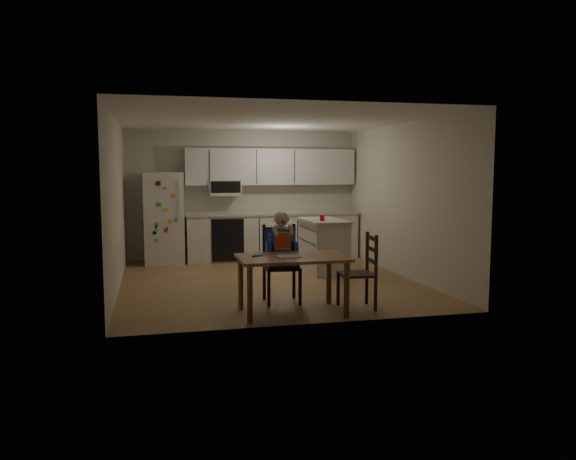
% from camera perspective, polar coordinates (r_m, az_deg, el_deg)
% --- Properties ---
extents(room, '(4.52, 5.01, 2.51)m').
position_cam_1_polar(room, '(9.15, -2.61, 3.03)').
color(room, olive).
rests_on(room, ground).
extents(refrigerator, '(0.72, 0.70, 1.70)m').
position_cam_1_polar(refrigerator, '(10.68, -12.51, 1.19)').
color(refrigerator, silver).
rests_on(refrigerator, ground).
extents(kitchen_run, '(3.37, 0.62, 2.15)m').
position_cam_1_polar(kitchen_run, '(10.99, -1.77, 1.61)').
color(kitchen_run, silver).
rests_on(kitchen_run, ground).
extents(kitchen_island, '(0.64, 1.22, 0.90)m').
position_cam_1_polar(kitchen_island, '(9.64, 3.64, -1.57)').
color(kitchen_island, silver).
rests_on(kitchen_island, ground).
extents(red_cup, '(0.08, 0.08, 0.10)m').
position_cam_1_polar(red_cup, '(9.33, 3.49, 1.24)').
color(red_cup, red).
rests_on(red_cup, kitchen_island).
extents(dining_table, '(1.31, 0.84, 0.70)m').
position_cam_1_polar(dining_table, '(6.81, 0.43, -3.47)').
color(dining_table, brown).
rests_on(dining_table, ground).
extents(napkin, '(0.27, 0.24, 0.01)m').
position_cam_1_polar(napkin, '(6.76, 0.09, -2.68)').
color(napkin, '#B2B2B7').
rests_on(napkin, dining_table).
extents(toddler_spoon, '(0.12, 0.06, 0.02)m').
position_cam_1_polar(toddler_spoon, '(6.80, -3.21, -2.62)').
color(toddler_spoon, '#1D45B2').
rests_on(toddler_spoon, dining_table).
extents(chair_booster, '(0.47, 0.47, 1.20)m').
position_cam_1_polar(chair_booster, '(7.39, -0.71, -1.80)').
color(chair_booster, black).
rests_on(chair_booster, ground).
extents(chair_side, '(0.45, 0.45, 0.95)m').
position_cam_1_polar(chair_side, '(7.14, 7.74, -3.65)').
color(chair_side, black).
rests_on(chair_side, ground).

